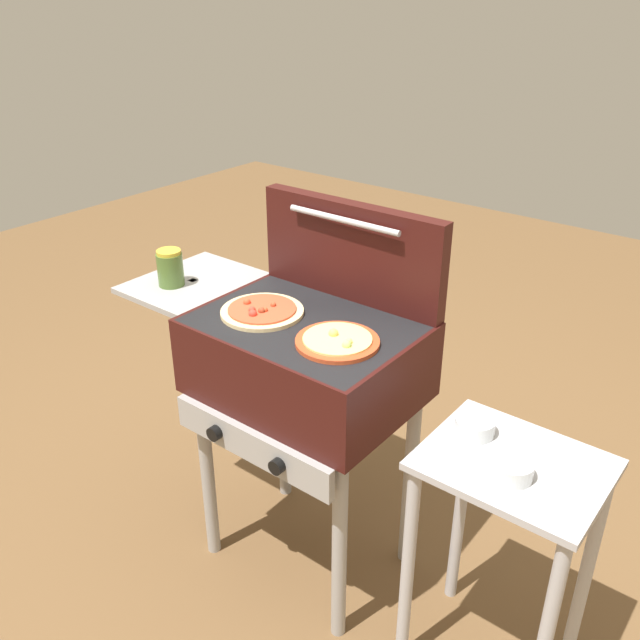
{
  "coord_description": "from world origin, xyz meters",
  "views": [
    {
      "loc": [
        1.11,
        -1.34,
        1.78
      ],
      "look_at": [
        0.05,
        0.0,
        0.92
      ],
      "focal_mm": 38.19,
      "sensor_mm": 36.0,
      "label": 1
    }
  ],
  "objects_px": {
    "pizza_cheese": "(338,341)",
    "pizza_pepperoni": "(262,311)",
    "grill": "(302,364)",
    "sauce_jar": "(170,268)",
    "prep_table": "(505,524)",
    "topping_bowl_far": "(475,427)",
    "topping_bowl_near": "(512,470)"
  },
  "relations": [
    {
      "from": "sauce_jar",
      "to": "topping_bowl_far",
      "type": "bearing_deg",
      "value": 6.08
    },
    {
      "from": "prep_table",
      "to": "topping_bowl_near",
      "type": "xyz_separation_m",
      "value": [
        0.02,
        -0.06,
        0.22
      ]
    },
    {
      "from": "pizza_cheese",
      "to": "topping_bowl_far",
      "type": "relative_size",
      "value": 2.22
    },
    {
      "from": "pizza_pepperoni",
      "to": "topping_bowl_near",
      "type": "xyz_separation_m",
      "value": [
        0.81,
        -0.02,
        -0.17
      ]
    },
    {
      "from": "grill",
      "to": "prep_table",
      "type": "distance_m",
      "value": 0.71
    },
    {
      "from": "pizza_cheese",
      "to": "sauce_jar",
      "type": "bearing_deg",
      "value": -178.73
    },
    {
      "from": "pizza_pepperoni",
      "to": "topping_bowl_near",
      "type": "bearing_deg",
      "value": -1.24
    },
    {
      "from": "grill",
      "to": "pizza_cheese",
      "type": "bearing_deg",
      "value": -16.05
    },
    {
      "from": "pizza_cheese",
      "to": "prep_table",
      "type": "distance_m",
      "value": 0.64
    },
    {
      "from": "sauce_jar",
      "to": "topping_bowl_near",
      "type": "xyz_separation_m",
      "value": [
        1.18,
        0.01,
        -0.22
      ]
    },
    {
      "from": "topping_bowl_near",
      "to": "topping_bowl_far",
      "type": "distance_m",
      "value": 0.18
    },
    {
      "from": "sauce_jar",
      "to": "topping_bowl_far",
      "type": "distance_m",
      "value": 1.06
    },
    {
      "from": "topping_bowl_near",
      "to": "grill",
      "type": "bearing_deg",
      "value": 175.42
    },
    {
      "from": "pizza_cheese",
      "to": "sauce_jar",
      "type": "relative_size",
      "value": 1.94
    },
    {
      "from": "pizza_cheese",
      "to": "pizza_pepperoni",
      "type": "xyz_separation_m",
      "value": [
        -0.29,
        0.01,
        0.0
      ]
    },
    {
      "from": "pizza_pepperoni",
      "to": "prep_table",
      "type": "height_order",
      "value": "pizza_pepperoni"
    },
    {
      "from": "pizza_pepperoni",
      "to": "topping_bowl_far",
      "type": "xyz_separation_m",
      "value": [
        0.66,
        0.09,
        -0.17
      ]
    },
    {
      "from": "grill",
      "to": "pizza_pepperoni",
      "type": "xyz_separation_m",
      "value": [
        -0.12,
        -0.04,
        0.15
      ]
    },
    {
      "from": "pizza_pepperoni",
      "to": "prep_table",
      "type": "distance_m",
      "value": 0.89
    },
    {
      "from": "sauce_jar",
      "to": "prep_table",
      "type": "distance_m",
      "value": 1.25
    },
    {
      "from": "prep_table",
      "to": "grill",
      "type": "bearing_deg",
      "value": -179.63
    },
    {
      "from": "sauce_jar",
      "to": "topping_bowl_far",
      "type": "xyz_separation_m",
      "value": [
        1.03,
        0.11,
        -0.22
      ]
    },
    {
      "from": "pizza_cheese",
      "to": "prep_table",
      "type": "height_order",
      "value": "pizza_cheese"
    },
    {
      "from": "pizza_cheese",
      "to": "pizza_pepperoni",
      "type": "height_order",
      "value": "pizza_cheese"
    },
    {
      "from": "pizza_cheese",
      "to": "sauce_jar",
      "type": "height_order",
      "value": "sauce_jar"
    },
    {
      "from": "prep_table",
      "to": "topping_bowl_near",
      "type": "relative_size",
      "value": 7.25
    },
    {
      "from": "grill",
      "to": "topping_bowl_far",
      "type": "relative_size",
      "value": 9.27
    },
    {
      "from": "grill",
      "to": "sauce_jar",
      "type": "xyz_separation_m",
      "value": [
        -0.49,
        -0.06,
        0.2
      ]
    },
    {
      "from": "prep_table",
      "to": "topping_bowl_near",
      "type": "bearing_deg",
      "value": -73.74
    },
    {
      "from": "pizza_cheese",
      "to": "sauce_jar",
      "type": "distance_m",
      "value": 0.66
    },
    {
      "from": "topping_bowl_near",
      "to": "sauce_jar",
      "type": "bearing_deg",
      "value": -179.67
    },
    {
      "from": "pizza_cheese",
      "to": "topping_bowl_near",
      "type": "height_order",
      "value": "pizza_cheese"
    }
  ]
}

